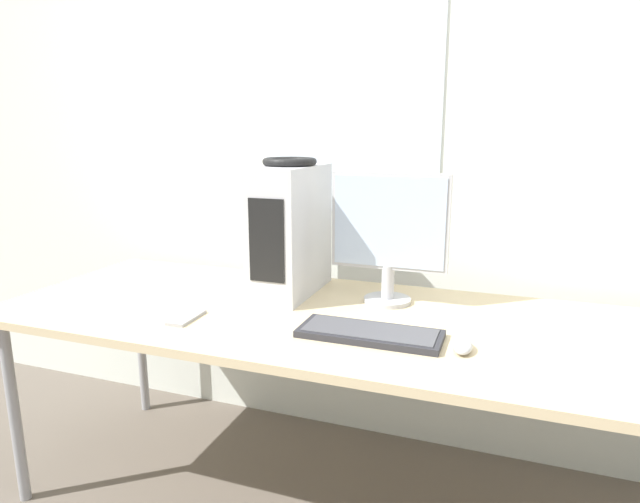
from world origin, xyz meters
TOP-DOWN VIEW (x-y plane):
  - wall_back at (-0.00, 0.99)m, footprint 8.00×0.07m
  - desk at (0.00, 0.43)m, footprint 2.58×0.86m
  - pc_tower at (-0.36, 0.62)m, footprint 0.18×0.41m
  - headphones at (-0.36, 0.62)m, footprint 0.20×0.20m
  - monitor_main at (0.01, 0.62)m, footprint 0.41×0.17m
  - keyboard at (0.04, 0.28)m, footprint 0.43×0.17m
  - mouse at (0.31, 0.26)m, footprint 0.05×0.10m
  - cell_phone at (-0.57, 0.23)m, footprint 0.07×0.15m

SIDE VIEW (x-z plane):
  - desk at x=0.00m, z-range 0.33..1.06m
  - cell_phone at x=-0.57m, z-range 0.73..0.74m
  - keyboard at x=0.04m, z-range 0.73..0.75m
  - mouse at x=0.31m, z-range 0.73..0.76m
  - pc_tower at x=-0.36m, z-range 0.73..1.21m
  - monitor_main at x=0.01m, z-range 0.76..1.22m
  - headphones at x=-0.36m, z-range 1.21..1.24m
  - wall_back at x=0.00m, z-range 0.00..2.70m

